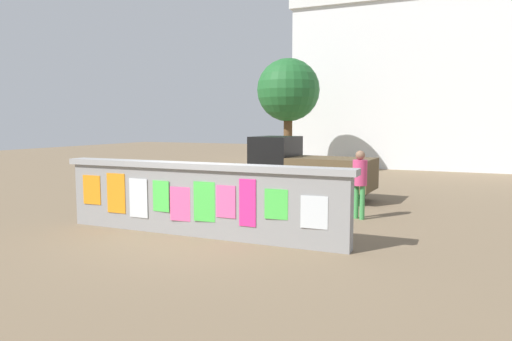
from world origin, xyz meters
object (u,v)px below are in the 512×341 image
at_px(tree_roadside, 288,91).
at_px(bicycle_near, 211,183).
at_px(auto_rickshaw_truck, 306,169).
at_px(motorcycle, 179,192).
at_px(bicycle_far, 250,210).
at_px(person_walking, 360,177).

bearing_deg(tree_roadside, bicycle_near, -90.70).
distance_m(auto_rickshaw_truck, motorcycle, 3.98).
distance_m(auto_rickshaw_truck, bicycle_far, 4.20).
xyz_separation_m(motorcycle, bicycle_near, (-0.53, 2.64, -0.10)).
bearing_deg(tree_roadside, auto_rickshaw_truck, -65.96).
distance_m(motorcycle, bicycle_near, 2.69).
bearing_deg(bicycle_near, person_walking, -20.74).
relative_size(motorcycle, person_walking, 1.17).
xyz_separation_m(person_walking, tree_roadside, (-4.97, 8.88, 2.70)).
relative_size(auto_rickshaw_truck, bicycle_far, 2.18).
xyz_separation_m(motorcycle, bicycle_far, (2.51, -1.07, -0.10)).
bearing_deg(bicycle_far, motorcycle, 156.91).
bearing_deg(auto_rickshaw_truck, person_walking, -48.89).
bearing_deg(auto_rickshaw_truck, motorcycle, -128.47).
xyz_separation_m(auto_rickshaw_truck, bicycle_far, (0.04, -4.17, -0.54)).
bearing_deg(motorcycle, bicycle_far, -23.09).
bearing_deg(tree_roadside, person_walking, -60.74).
height_order(auto_rickshaw_truck, motorcycle, auto_rickshaw_truck).
bearing_deg(person_walking, auto_rickshaw_truck, 131.11).
bearing_deg(motorcycle, bicycle_near, 101.25).
relative_size(bicycle_far, person_walking, 1.04).
distance_m(auto_rickshaw_truck, bicycle_near, 3.07).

